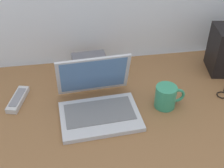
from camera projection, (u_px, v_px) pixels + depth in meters
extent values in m
cube|color=brown|center=(125.00, 109.00, 1.23)|extent=(1.60, 0.76, 0.03)
cube|color=#B2B5BA|center=(100.00, 116.00, 1.16)|extent=(0.32, 0.24, 0.02)
cube|color=slate|center=(99.00, 112.00, 1.17)|extent=(0.28, 0.16, 0.00)
cube|color=#B2B5BA|center=(93.00, 75.00, 1.21)|extent=(0.30, 0.09, 0.19)
cube|color=#4C72A5|center=(94.00, 75.00, 1.20)|extent=(0.27, 0.07, 0.17)
cylinder|color=#338C66|center=(165.00, 97.00, 1.20)|extent=(0.09, 0.09, 0.10)
torus|color=#338C66|center=(177.00, 96.00, 1.20)|extent=(0.07, 0.01, 0.07)
cylinder|color=brown|center=(167.00, 88.00, 1.17)|extent=(0.08, 0.08, 0.00)
cube|color=#B7B7B7|center=(18.00, 99.00, 1.24)|extent=(0.09, 0.17, 0.02)
cube|color=slate|center=(17.00, 97.00, 1.23)|extent=(0.06, 0.12, 0.00)
torus|color=black|center=(222.00, 95.00, 1.28)|extent=(0.07, 0.07, 0.01)
cube|color=#D8BF4C|center=(90.00, 72.00, 1.40)|extent=(0.22, 0.19, 0.03)
cube|color=#B23333|center=(90.00, 67.00, 1.39)|extent=(0.23, 0.17, 0.02)
cube|color=#595960|center=(90.00, 62.00, 1.37)|extent=(0.17, 0.16, 0.03)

